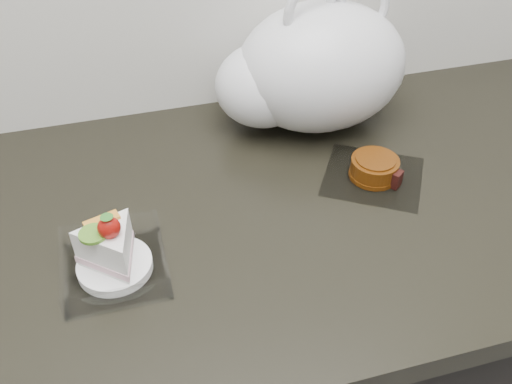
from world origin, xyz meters
name	(u,v)px	position (x,y,z in m)	size (l,w,h in m)	color
counter	(226,375)	(0.00, 1.69, 0.45)	(2.04, 0.64, 0.90)	black
cake_tray	(113,257)	(-0.16, 1.61, 0.93)	(0.14, 0.14, 0.11)	white
mooncake_wrap	(375,170)	(0.27, 1.71, 0.91)	(0.21, 0.21, 0.04)	white
plastic_bag	(310,69)	(0.22, 1.89, 1.01)	(0.36, 0.27, 0.28)	silver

